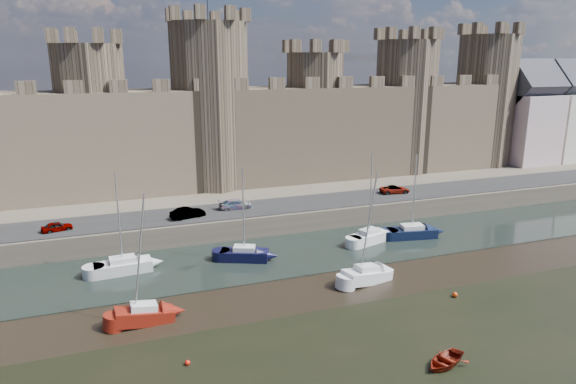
% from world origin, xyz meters
% --- Properties ---
extents(water_channel, '(160.00, 12.00, 0.08)m').
position_xyz_m(water_channel, '(0.00, 24.00, 0.04)').
color(water_channel, black).
rests_on(water_channel, ground).
extents(quay, '(160.00, 60.00, 2.50)m').
position_xyz_m(quay, '(0.00, 60.00, 1.25)').
color(quay, '#4C443A').
rests_on(quay, ground).
extents(road, '(160.00, 7.00, 0.10)m').
position_xyz_m(road, '(0.00, 34.00, 2.55)').
color(road, black).
rests_on(road, quay).
extents(castle, '(108.50, 11.00, 29.00)m').
position_xyz_m(castle, '(-0.64, 48.00, 11.67)').
color(castle, '#42382B').
rests_on(castle, quay).
extents(car_0, '(3.39, 2.02, 1.08)m').
position_xyz_m(car_0, '(-18.42, 32.88, 3.04)').
color(car_0, gray).
rests_on(car_0, quay).
extents(car_1, '(4.27, 2.39, 1.33)m').
position_xyz_m(car_1, '(-4.33, 32.77, 3.17)').
color(car_1, gray).
rests_on(car_1, quay).
extents(car_2, '(4.20, 1.71, 1.22)m').
position_xyz_m(car_2, '(1.92, 34.57, 3.11)').
color(car_2, gray).
rests_on(car_2, quay).
extents(car_3, '(4.34, 2.39, 1.15)m').
position_xyz_m(car_3, '(24.51, 34.44, 3.07)').
color(car_3, gray).
rests_on(car_3, quay).
extents(sailboat_0, '(5.64, 2.53, 10.28)m').
position_xyz_m(sailboat_0, '(-12.11, 24.86, 0.80)').
color(sailboat_0, silver).
rests_on(sailboat_0, ground).
extents(sailboat_1, '(5.34, 3.74, 9.97)m').
position_xyz_m(sailboat_1, '(0.06, 23.85, 0.79)').
color(sailboat_1, black).
rests_on(sailboat_1, ground).
extents(sailboat_2, '(5.20, 3.24, 10.49)m').
position_xyz_m(sailboat_2, '(14.95, 24.10, 0.83)').
color(sailboat_2, white).
rests_on(sailboat_2, ground).
extents(sailboat_3, '(6.00, 3.20, 9.98)m').
position_xyz_m(sailboat_3, '(20.62, 23.97, 0.78)').
color(sailboat_3, black).
rests_on(sailboat_3, ground).
extents(sailboat_4, '(4.72, 2.06, 10.80)m').
position_xyz_m(sailboat_4, '(-10.96, 13.91, 0.78)').
color(sailboat_4, maroon).
rests_on(sailboat_4, ground).
extents(sailboat_5, '(5.29, 2.94, 10.78)m').
position_xyz_m(sailboat_5, '(9.64, 14.77, 0.77)').
color(sailboat_5, silver).
rests_on(sailboat_5, ground).
extents(dinghy_4, '(4.03, 3.46, 0.70)m').
position_xyz_m(dinghy_4, '(8.19, 0.69, 0.35)').
color(dinghy_4, maroon).
rests_on(dinghy_4, ground).
extents(buoy_1, '(0.38, 0.38, 0.38)m').
position_xyz_m(buoy_1, '(-8.65, 6.81, 0.19)').
color(buoy_1, red).
rests_on(buoy_1, ground).
extents(buoy_3, '(0.47, 0.47, 0.47)m').
position_xyz_m(buoy_3, '(15.58, 9.25, 0.23)').
color(buoy_3, '#E73C0A').
rests_on(buoy_3, ground).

